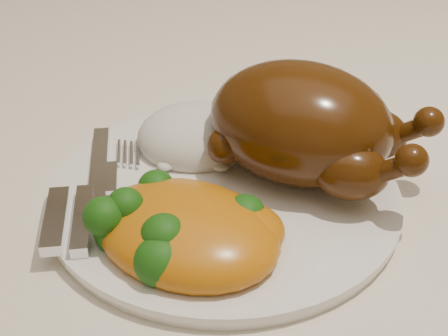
# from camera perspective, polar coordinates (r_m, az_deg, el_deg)

# --- Properties ---
(dining_table) EXTENTS (1.60, 0.90, 0.76)m
(dining_table) POSITION_cam_1_polar(r_m,az_deg,el_deg) (0.71, 7.42, -1.87)
(dining_table) COLOR brown
(dining_table) RESTS_ON floor
(tablecloth) EXTENTS (1.73, 1.03, 0.18)m
(tablecloth) POSITION_cam_1_polar(r_m,az_deg,el_deg) (0.67, 7.86, 3.21)
(tablecloth) COLOR beige
(tablecloth) RESTS_ON dining_table
(dinner_plate) EXTENTS (0.29, 0.29, 0.01)m
(dinner_plate) POSITION_cam_1_polar(r_m,az_deg,el_deg) (0.51, 0.00, -2.42)
(dinner_plate) COLOR white
(dinner_plate) RESTS_ON tablecloth
(roast_chicken) EXTENTS (0.20, 0.15, 0.10)m
(roast_chicken) POSITION_cam_1_polar(r_m,az_deg,el_deg) (0.51, 7.41, 3.97)
(roast_chicken) COLOR #4C2508
(roast_chicken) RESTS_ON dinner_plate
(rice_mound) EXTENTS (0.12, 0.12, 0.06)m
(rice_mound) POSITION_cam_1_polar(r_m,az_deg,el_deg) (0.56, -2.58, 2.82)
(rice_mound) COLOR white
(rice_mound) RESTS_ON dinner_plate
(mac_and_cheese) EXTENTS (0.17, 0.15, 0.05)m
(mac_and_cheese) POSITION_cam_1_polar(r_m,az_deg,el_deg) (0.45, -3.50, -5.67)
(mac_and_cheese) COLOR #CE6B0D
(mac_and_cheese) RESTS_ON dinner_plate
(cutlery) EXTENTS (0.07, 0.18, 0.01)m
(cutlery) POSITION_cam_1_polar(r_m,az_deg,el_deg) (0.50, -12.83, -2.88)
(cutlery) COLOR silver
(cutlery) RESTS_ON dinner_plate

